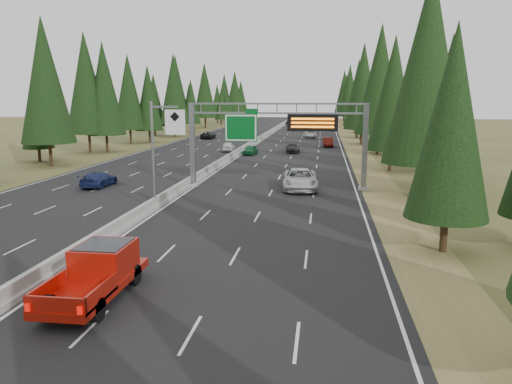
% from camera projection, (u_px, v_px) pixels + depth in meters
% --- Properties ---
extents(road, '(32.00, 260.00, 0.08)m').
position_uv_depth(road, '(254.00, 144.00, 91.23)').
color(road, black).
rests_on(road, ground).
extents(shoulder_right, '(3.60, 260.00, 0.06)m').
position_uv_depth(shoulder_right, '(353.00, 145.00, 88.89)').
color(shoulder_right, olive).
rests_on(shoulder_right, ground).
extents(shoulder_left, '(3.60, 260.00, 0.06)m').
position_uv_depth(shoulder_left, '(161.00, 143.00, 93.57)').
color(shoulder_left, '#4C4E24').
rests_on(shoulder_left, ground).
extents(median_barrier, '(0.70, 260.00, 0.85)m').
position_uv_depth(median_barrier, '(254.00, 142.00, 91.16)').
color(median_barrier, gray).
rests_on(median_barrier, road).
extents(sign_gantry, '(16.75, 0.98, 7.80)m').
position_uv_depth(sign_gantry, '(284.00, 132.00, 45.15)').
color(sign_gantry, slate).
rests_on(sign_gantry, road).
extents(hov_sign_pole, '(2.80, 0.50, 8.00)m').
position_uv_depth(hov_sign_pole, '(160.00, 147.00, 36.69)').
color(hov_sign_pole, slate).
rests_on(hov_sign_pole, road).
extents(tree_row_right, '(11.74, 239.33, 18.96)m').
position_uv_depth(tree_row_right, '(378.00, 92.00, 85.55)').
color(tree_row_right, black).
rests_on(tree_row_right, ground).
extents(tree_row_left, '(11.54, 242.60, 18.74)m').
position_uv_depth(tree_row_left, '(123.00, 92.00, 86.34)').
color(tree_row_left, black).
rests_on(tree_row_left, ground).
extents(silver_minivan, '(3.52, 6.87, 1.86)m').
position_uv_depth(silver_minivan, '(300.00, 179.00, 45.50)').
color(silver_minivan, silver).
rests_on(silver_minivan, road).
extents(red_pickup, '(2.30, 6.43, 2.09)m').
position_uv_depth(red_pickup, '(100.00, 269.00, 20.99)').
color(red_pickup, black).
rests_on(red_pickup, road).
extents(car_ahead_green, '(2.04, 4.24, 1.39)m').
position_uv_depth(car_ahead_green, '(250.00, 150.00, 73.53)').
color(car_ahead_green, '#145A31').
rests_on(car_ahead_green, road).
extents(car_ahead_dkred, '(1.87, 4.91, 1.60)m').
position_uv_depth(car_ahead_dkred, '(328.00, 142.00, 85.30)').
color(car_ahead_dkred, '#4E110B').
rests_on(car_ahead_dkred, road).
extents(car_ahead_dkgrey, '(2.50, 5.13, 1.44)m').
position_uv_depth(car_ahead_dkgrey, '(293.00, 148.00, 76.46)').
color(car_ahead_dkgrey, black).
rests_on(car_ahead_dkgrey, road).
extents(car_ahead_white, '(2.55, 5.21, 1.43)m').
position_uv_depth(car_ahead_white, '(311.00, 134.00, 104.67)').
color(car_ahead_white, silver).
rests_on(car_ahead_white, road).
extents(car_ahead_far, '(1.83, 4.35, 1.47)m').
position_uv_depth(car_ahead_far, '(289.00, 122.00, 158.62)').
color(car_ahead_far, black).
rests_on(car_ahead_far, road).
extents(car_onc_blue, '(2.07, 4.91, 1.41)m').
position_uv_depth(car_onc_blue, '(99.00, 179.00, 46.91)').
color(car_onc_blue, navy).
rests_on(car_onc_blue, road).
extents(car_onc_white, '(2.06, 4.45, 1.47)m').
position_uv_depth(car_onc_white, '(228.00, 147.00, 77.98)').
color(car_onc_white, silver).
rests_on(car_onc_white, road).
extents(car_onc_far, '(2.72, 5.47, 1.49)m').
position_uv_depth(car_onc_far, '(208.00, 135.00, 102.33)').
color(car_onc_far, black).
rests_on(car_onc_far, road).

